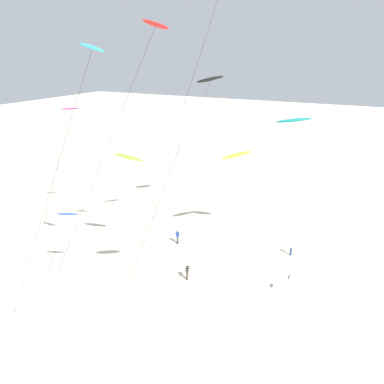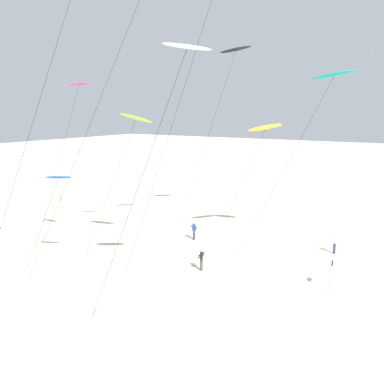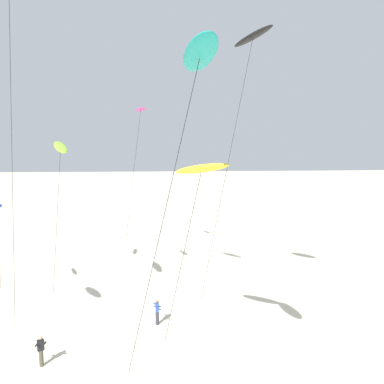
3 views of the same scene
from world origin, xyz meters
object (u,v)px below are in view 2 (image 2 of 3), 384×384
at_px(kite_teal, 334,76).
at_px(kite_flyer_furthest, 201,259).
at_px(kite_yellow, 265,128).
at_px(kite_black, 235,51).
at_px(kite_lime, 135,119).
at_px(kite_blue, 58,178).
at_px(kite_flyer_middle, 194,231).
at_px(kite_white, 186,50).
at_px(marker_flag, 331,270).
at_px(kite_flyer_nearest, 335,243).
at_px(kite_magenta, 78,88).

xyz_separation_m(kite_teal, kite_flyer_furthest, (-7.68, 7.00, -13.57)).
bearing_deg(kite_teal, kite_yellow, 84.04).
xyz_separation_m(kite_black, kite_lime, (-11.65, 2.80, -6.23)).
distance_m(kite_teal, kite_blue, 21.92).
xyz_separation_m(kite_yellow, kite_flyer_middle, (-2.27, 5.75, -9.53)).
distance_m(kite_white, kite_yellow, 15.83).
xyz_separation_m(kite_black, kite_flyer_middle, (-5.59, 1.14, -16.58)).
distance_m(kite_yellow, marker_flag, 13.55).
relative_size(kite_teal, kite_black, 0.83).
height_order(kite_yellow, kite_flyer_middle, kite_yellow).
distance_m(kite_lime, kite_flyer_middle, 12.11).
bearing_deg(kite_flyer_nearest, kite_flyer_furthest, 140.02).
bearing_deg(kite_lime, kite_yellow, -41.66).
relative_size(kite_teal, kite_blue, 2.05).
relative_size(kite_white, kite_blue, 2.09).
distance_m(kite_lime, kite_magenta, 12.18).
height_order(kite_black, kite_flyer_middle, kite_black).
distance_m(kite_magenta, kite_flyer_middle, 18.34).
bearing_deg(marker_flag, kite_magenta, 83.85).
height_order(kite_flyer_middle, marker_flag, marker_flag).
bearing_deg(kite_teal, kite_flyer_middle, 98.46).
relative_size(kite_white, marker_flag, 7.30).
bearing_deg(kite_blue, kite_magenta, 39.31).
bearing_deg(kite_lime, kite_white, -126.82).
xyz_separation_m(kite_teal, kite_yellow, (0.58, 5.58, -4.04)).
relative_size(kite_teal, kite_magenta, 1.02).
relative_size(kite_blue, marker_flag, 3.49).
relative_size(kite_magenta, kite_yellow, 1.34).
height_order(kite_flyer_nearest, kite_flyer_furthest, same).
bearing_deg(marker_flag, kite_flyer_furthest, 99.86).
relative_size(kite_lime, kite_flyer_furthest, 7.07).
relative_size(kite_lime, kite_magenta, 0.80).
distance_m(kite_flyer_nearest, marker_flag, 7.72).
bearing_deg(kite_lime, kite_flyer_nearest, -56.01).
height_order(kite_magenta, kite_flyer_middle, kite_magenta).
height_order(kite_black, kite_flyer_nearest, kite_black).
height_order(kite_flyer_furthest, marker_flag, marker_flag).
height_order(kite_lime, kite_magenta, kite_magenta).
relative_size(kite_yellow, kite_flyer_nearest, 6.57).
height_order(kite_blue, kite_lime, kite_lime).
bearing_deg(kite_magenta, kite_white, -119.30).
relative_size(kite_blue, kite_flyer_nearest, 4.39).
height_order(kite_white, kite_flyer_furthest, kite_white).
xyz_separation_m(kite_lime, kite_magenta, (4.46, 10.97, 2.84)).
xyz_separation_m(kite_white, kite_black, (18.43, 6.25, 2.64)).
bearing_deg(marker_flag, kite_teal, 19.07).
bearing_deg(kite_magenta, kite_flyer_nearest, -79.07).
xyz_separation_m(kite_magenta, kite_flyer_furthest, (-4.39, -16.97, -13.20)).
height_order(kite_teal, kite_lime, kite_teal).
relative_size(kite_white, kite_flyer_furthest, 9.18).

